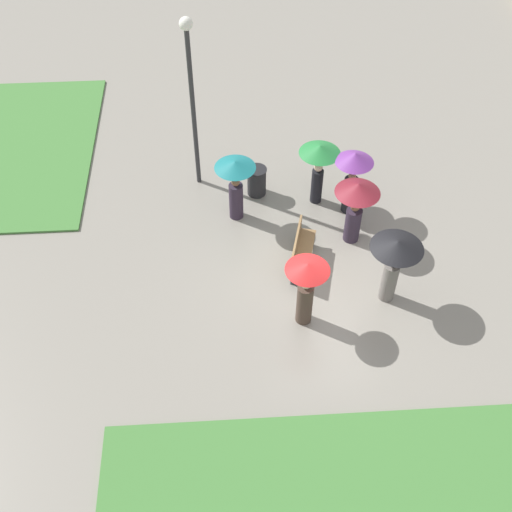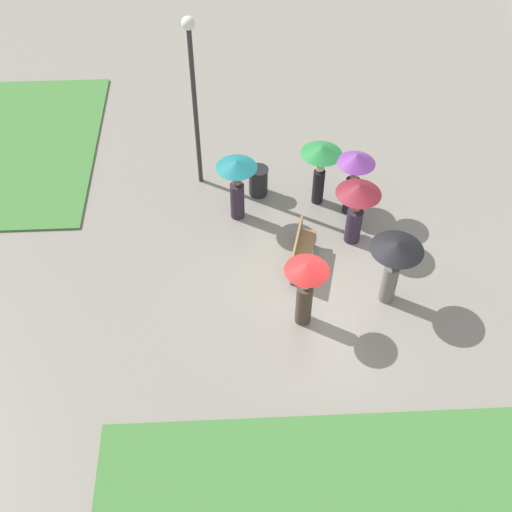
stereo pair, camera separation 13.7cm
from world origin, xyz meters
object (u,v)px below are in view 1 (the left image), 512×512
object	(u,v)px
crowd_person_maroon	(356,201)
crowd_person_purple	(353,171)
crowd_person_red	(306,284)
crowd_person_teal	(235,180)
park_bench	(301,250)
lamp_post	(191,85)
trash_bin	(257,181)
crowd_person_green	(319,160)
crowd_person_black	(395,257)

from	to	relation	value
crowd_person_maroon	crowd_person_purple	distance (m)	1.06
crowd_person_red	crowd_person_teal	bearing A→B (deg)	37.79
crowd_person_red	crowd_person_purple	xyz separation A→B (m)	(3.52, -1.57, 0.09)
park_bench	crowd_person_purple	distance (m)	2.49
park_bench	lamp_post	world-z (taller)	lamp_post
trash_bin	crowd_person_purple	xyz separation A→B (m)	(-0.81, -2.35, 0.88)
trash_bin	crowd_person_red	size ratio (longest dim) A/B	0.44
park_bench	crowd_person_teal	bearing A→B (deg)	53.87
lamp_post	crowd_person_green	bearing A→B (deg)	-107.58
trash_bin	crowd_person_black	size ratio (longest dim) A/B	0.45
crowd_person_teal	crowd_person_purple	distance (m)	2.93
park_bench	crowd_person_green	xyz separation A→B (m)	(2.24, -0.67, 0.90)
park_bench	crowd_person_teal	size ratio (longest dim) A/B	0.88
trash_bin	crowd_person_black	distance (m)	4.78
lamp_post	crowd_person_purple	xyz separation A→B (m)	(-1.39, -3.90, -1.72)
crowd_person_green	crowd_person_purple	world-z (taller)	crowd_person_purple
crowd_person_maroon	crowd_person_green	xyz separation A→B (m)	(1.47, 0.70, 0.09)
crowd_person_black	crowd_person_green	xyz separation A→B (m)	(3.40, 1.21, 0.03)
crowd_person_red	crowd_person_green	world-z (taller)	crowd_person_red
trash_bin	crowd_person_green	world-z (taller)	crowd_person_green
lamp_post	crowd_person_black	distance (m)	6.37
crowd_person_maroon	crowd_person_teal	world-z (taller)	crowd_person_maroon
crowd_person_black	crowd_person_teal	distance (m)	4.44
trash_bin	crowd_person_red	xyz separation A→B (m)	(-4.33, -0.78, 0.79)
lamp_post	crowd_person_maroon	distance (m)	4.85
crowd_person_maroon	lamp_post	bearing A→B (deg)	-174.20
trash_bin	crowd_person_black	bearing A→B (deg)	-143.97
crowd_person_black	crowd_person_maroon	distance (m)	1.99
park_bench	crowd_person_red	bearing A→B (deg)	-168.97
trash_bin	crowd_person_red	distance (m)	4.46
trash_bin	crowd_person_black	world-z (taller)	crowd_person_black
crowd_person_purple	crowd_person_maroon	bearing A→B (deg)	150.13
park_bench	crowd_person_purple	size ratio (longest dim) A/B	0.85
crowd_person_black	trash_bin	bearing A→B (deg)	-152.96
trash_bin	crowd_person_teal	size ratio (longest dim) A/B	0.46
park_bench	crowd_person_purple	xyz separation A→B (m)	(1.83, -1.47, 0.83)
crowd_person_teal	crowd_person_green	world-z (taller)	crowd_person_green
crowd_person_green	crowd_person_purple	bearing A→B (deg)	47.01
lamp_post	trash_bin	distance (m)	3.09
crowd_person_teal	crowd_person_green	xyz separation A→B (m)	(0.47, -2.13, 0.15)
crowd_person_purple	lamp_post	bearing A→B (deg)	45.58
trash_bin	crowd_person_purple	world-z (taller)	crowd_person_purple
lamp_post	crowd_person_maroon	xyz separation A→B (m)	(-2.45, -3.80, -1.74)
trash_bin	crowd_person_maroon	size ratio (longest dim) A/B	0.46
crowd_person_maroon	park_bench	bearing A→B (deg)	-112.03
park_bench	crowd_person_red	xyz separation A→B (m)	(-1.69, 0.10, 0.74)
crowd_person_black	crowd_person_teal	size ratio (longest dim) A/B	1.03
trash_bin	crowd_person_teal	xyz separation A→B (m)	(-0.86, 0.58, 0.80)
crowd_person_teal	crowd_person_green	distance (m)	2.18
crowd_person_red	crowd_person_black	bearing A→B (deg)	-58.57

